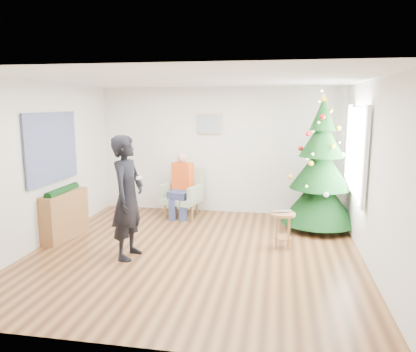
% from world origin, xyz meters
% --- Properties ---
extents(floor, '(5.00, 5.00, 0.00)m').
position_xyz_m(floor, '(0.00, 0.00, 0.00)').
color(floor, brown).
rests_on(floor, ground).
extents(ceiling, '(5.00, 5.00, 0.00)m').
position_xyz_m(ceiling, '(0.00, 0.00, 2.60)').
color(ceiling, white).
rests_on(ceiling, wall_back).
extents(wall_back, '(5.00, 0.00, 5.00)m').
position_xyz_m(wall_back, '(0.00, 2.50, 1.30)').
color(wall_back, silver).
rests_on(wall_back, floor).
extents(wall_front, '(5.00, 0.00, 5.00)m').
position_xyz_m(wall_front, '(0.00, -2.50, 1.30)').
color(wall_front, silver).
rests_on(wall_front, floor).
extents(wall_left, '(0.00, 5.00, 5.00)m').
position_xyz_m(wall_left, '(-2.50, 0.00, 1.30)').
color(wall_left, silver).
rests_on(wall_left, floor).
extents(wall_right, '(0.00, 5.00, 5.00)m').
position_xyz_m(wall_right, '(2.50, 0.00, 1.30)').
color(wall_right, silver).
rests_on(wall_right, floor).
extents(window_panel, '(0.04, 1.30, 1.40)m').
position_xyz_m(window_panel, '(2.47, 1.00, 1.50)').
color(window_panel, white).
rests_on(window_panel, wall_right).
extents(curtains, '(0.05, 1.75, 1.50)m').
position_xyz_m(curtains, '(2.44, 1.00, 1.50)').
color(curtains, white).
rests_on(curtains, wall_right).
extents(christmas_tree, '(1.36, 1.36, 2.45)m').
position_xyz_m(christmas_tree, '(1.97, 1.61, 1.11)').
color(christmas_tree, '#3F2816').
rests_on(christmas_tree, floor).
extents(stool, '(0.38, 0.38, 0.58)m').
position_xyz_m(stool, '(1.32, 0.45, 0.29)').
color(stool, brown).
rests_on(stool, floor).
extents(laptop, '(0.37, 0.31, 0.02)m').
position_xyz_m(laptop, '(1.32, 0.45, 0.59)').
color(laptop, silver).
rests_on(laptop, stool).
extents(armchair, '(0.85, 0.82, 0.99)m').
position_xyz_m(armchair, '(-0.67, 2.01, 0.36)').
color(armchair, '#98AA89').
rests_on(armchair, floor).
extents(seated_person, '(0.48, 0.64, 1.29)m').
position_xyz_m(seated_person, '(-0.69, 1.96, 0.66)').
color(seated_person, navy).
rests_on(seated_person, armchair).
extents(standing_man, '(0.48, 0.70, 1.83)m').
position_xyz_m(standing_man, '(-0.93, -0.32, 0.91)').
color(standing_man, black).
rests_on(standing_man, floor).
extents(game_controller, '(0.05, 0.13, 0.04)m').
position_xyz_m(game_controller, '(-0.74, -0.35, 1.22)').
color(game_controller, white).
rests_on(game_controller, standing_man).
extents(console, '(0.42, 1.03, 0.80)m').
position_xyz_m(console, '(-2.33, 0.30, 0.40)').
color(console, brown).
rests_on(console, floor).
extents(garland, '(0.14, 0.90, 0.14)m').
position_xyz_m(garland, '(-2.33, 0.30, 0.82)').
color(garland, black).
rests_on(garland, console).
extents(tapestry, '(0.03, 1.50, 1.15)m').
position_xyz_m(tapestry, '(-2.46, 0.30, 1.55)').
color(tapestry, black).
rests_on(tapestry, wall_left).
extents(framed_picture, '(0.52, 0.05, 0.42)m').
position_xyz_m(framed_picture, '(-0.20, 2.46, 1.85)').
color(framed_picture, tan).
rests_on(framed_picture, wall_back).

